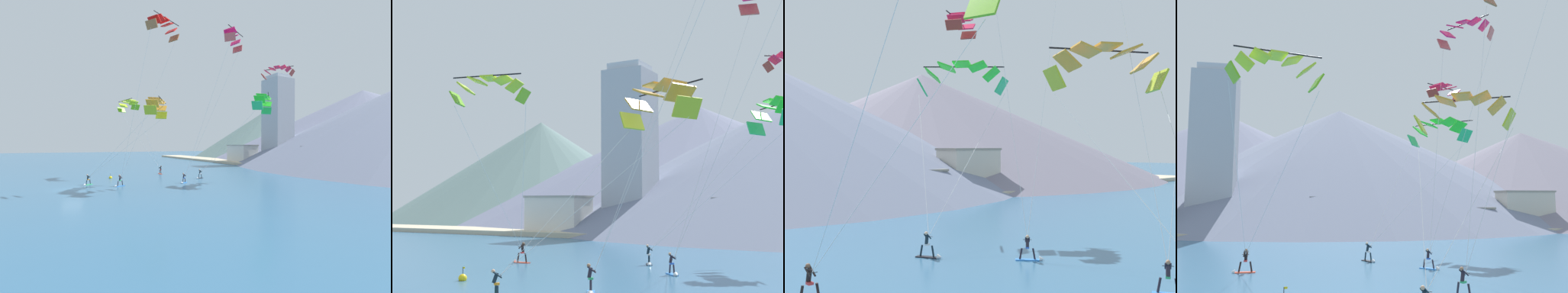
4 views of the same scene
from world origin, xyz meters
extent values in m
cylinder|color=black|center=(-12.04, 16.86, 0.44)|extent=(0.25, 0.13, 0.75)
cube|color=red|center=(-12.44, 16.87, 0.85)|extent=(0.24, 0.32, 0.12)
cylinder|color=black|center=(-12.44, 16.93, 1.19)|extent=(0.23, 0.37, 0.64)
cylinder|color=black|center=(-12.32, 16.83, 1.37)|extent=(0.09, 0.54, 0.41)
cylinder|color=black|center=(-12.56, 16.84, 1.37)|extent=(0.09, 0.54, 0.41)
cylinder|color=black|center=(-12.44, 16.65, 1.34)|extent=(0.52, 0.04, 0.03)
sphere|color=brown|center=(-12.43, 17.04, 1.60)|extent=(0.23, 0.23, 0.23)
cube|color=black|center=(-2.52, 20.82, 0.04)|extent=(1.01, 1.49, 0.07)
cylinder|color=#14232D|center=(-2.69, 21.18, 0.42)|extent=(0.21, 0.27, 0.72)
cylinder|color=#14232D|center=(-2.35, 20.46, 0.42)|extent=(0.21, 0.27, 0.72)
cube|color=white|center=(-2.52, 20.82, 0.82)|extent=(0.37, 0.34, 0.12)
cylinder|color=#14232D|center=(-2.57, 20.80, 1.14)|extent=(0.38, 0.33, 0.60)
cylinder|color=#14232D|center=(-2.52, 20.95, 1.32)|extent=(0.50, 0.29, 0.39)
cylinder|color=#14232D|center=(-2.43, 20.74, 1.32)|extent=(0.50, 0.29, 0.39)
cylinder|color=black|center=(-2.31, 20.92, 1.29)|extent=(0.25, 0.48, 0.03)
sphere|color=beige|center=(-2.63, 20.77, 1.54)|extent=(0.22, 0.22, 0.22)
cone|color=white|center=(-2.15, 20.03, 0.10)|extent=(0.45, 0.42, 0.36)
cube|color=#337FDB|center=(1.29, 15.88, 0.04)|extent=(1.28, 1.38, 0.07)
cylinder|color=#231E28|center=(1.03, 16.18, 0.41)|extent=(0.23, 0.24, 0.68)
cylinder|color=#231E28|center=(1.55, 15.58, 0.41)|extent=(0.23, 0.24, 0.68)
cube|color=blue|center=(1.29, 15.88, 0.78)|extent=(0.36, 0.35, 0.12)
cylinder|color=#231E28|center=(1.25, 15.84, 1.09)|extent=(0.37, 0.36, 0.57)
cylinder|color=#231E28|center=(1.26, 15.99, 1.25)|extent=(0.42, 0.38, 0.37)
cylinder|color=#231E28|center=(1.40, 15.83, 1.25)|extent=(0.42, 0.38, 0.37)
cylinder|color=black|center=(1.46, 16.03, 1.23)|extent=(0.37, 0.41, 0.03)
sphere|color=tan|center=(1.19, 15.79, 1.46)|extent=(0.21, 0.21, 0.21)
cone|color=white|center=(1.86, 15.22, 0.10)|extent=(0.47, 0.46, 0.36)
cylinder|color=#231E28|center=(-0.13, 6.61, 0.43)|extent=(0.22, 0.27, 0.72)
cube|color=#33B266|center=(0.06, 6.25, 0.82)|extent=(0.37, 0.34, 0.12)
cylinder|color=#231E28|center=(0.01, 6.23, 1.15)|extent=(0.38, 0.34, 0.60)
cylinder|color=#231E28|center=(0.05, 6.38, 1.32)|extent=(0.50, 0.31, 0.40)
cylinder|color=#231E28|center=(0.16, 6.18, 1.32)|extent=(0.50, 0.31, 0.40)
cylinder|color=black|center=(0.26, 6.36, 1.29)|extent=(0.27, 0.48, 0.03)
sphere|color=#9E7051|center=(-0.05, 6.20, 1.54)|extent=(0.22, 0.22, 0.22)
cube|color=#A9BD21|center=(-0.23, 12.67, 10.65)|extent=(1.44, 1.86, 1.27)
cube|color=gold|center=(0.45, 12.31, 11.65)|extent=(1.75, 2.04, 1.05)
cube|color=gold|center=(1.36, 11.76, 12.30)|extent=(1.96, 2.14, 0.70)
cube|color=gold|center=(2.40, 11.09, 12.53)|extent=(2.04, 2.15, 0.25)
cube|color=gold|center=(3.41, 10.39, 12.30)|extent=(2.03, 2.10, 0.70)
cube|color=gold|center=(4.28, 9.76, 11.65)|extent=(1.89, 1.96, 1.05)
cube|color=#A9BD21|center=(4.87, 9.27, 10.65)|extent=(1.62, 1.75, 1.27)
cylinder|color=black|center=(2.83, 11.73, 12.47)|extent=(5.50, 3.17, 0.10)
cylinder|color=silver|center=(-1.89, 7.59, 5.65)|extent=(2.92, 10.37, 8.86)
cube|color=#66B319|center=(-7.92, 10.54, 12.79)|extent=(1.00, 1.64, 1.01)
cylinder|color=silver|center=(-10.06, 13.62, 6.83)|extent=(4.78, 6.10, 11.00)
cylinder|color=silver|center=(-12.80, 12.84, 6.83)|extent=(0.74, 7.66, 11.00)
cube|color=#24BB62|center=(4.44, 29.98, 11.87)|extent=(1.64, 1.76, 1.40)
cube|color=#29E129|center=(5.08, 29.39, 12.89)|extent=(1.89, 1.99, 1.20)
cube|color=#29E129|center=(5.85, 28.52, 13.55)|extent=(2.06, 2.10, 0.84)
cube|color=#29E129|center=(6.65, 27.47, 13.79)|extent=(2.14, 2.08, 0.38)
cube|color=#29E129|center=(7.39, 26.38, 13.55)|extent=(2.13, 1.97, 0.84)
cube|color=#29E129|center=(7.98, 25.39, 12.89)|extent=(2.06, 1.74, 1.20)
cube|color=#24BB62|center=(8.35, 24.60, 11.87)|extent=(1.88, 1.40, 1.40)
cylinder|color=black|center=(7.24, 27.90, 13.67)|extent=(4.93, 4.88, 0.10)
cylinder|color=silver|center=(0.94, 25.53, 6.27)|extent=(6.55, 9.25, 9.99)
cylinder|color=silver|center=(3.05, 22.62, 6.27)|extent=(10.77, 3.43, 9.99)
cylinder|color=silver|center=(3.54, 19.60, 10.78)|extent=(4.19, 7.19, 19.12)
cylinder|color=silver|center=(5.26, 17.65, 10.78)|extent=(7.64, 3.29, 19.12)
cylinder|color=silver|center=(2.74, 9.51, 10.75)|extent=(4.99, 6.34, 18.92)
cube|color=maroon|center=(6.10, 27.91, 17.06)|extent=(1.22, 1.50, 0.82)
cube|color=#EE1B4C|center=(6.61, 28.21, 17.70)|extent=(1.38, 1.59, 0.65)
cube|color=#EE1B4C|center=(7.26, 28.59, 18.10)|extent=(1.47, 1.65, 0.41)
cube|color=#EE1B4C|center=(8.00, 29.02, 18.24)|extent=(1.48, 1.65, 0.13)
cube|color=#EE1B4C|center=(8.73, 29.45, 18.10)|extent=(1.46, 1.65, 0.41)
cube|color=#EE1B4C|center=(9.39, 29.83, 17.70)|extent=(1.37, 1.60, 0.65)
cube|color=maroon|center=(9.90, 30.12, 17.06)|extent=(1.21, 1.51, 0.82)
cylinder|color=black|center=(7.68, 29.56, 18.24)|extent=(3.98, 2.42, 0.10)
cube|color=beige|center=(20.93, 52.07, 1.85)|extent=(5.66, 6.75, 3.70)
cube|color=gray|center=(20.93, 52.07, 3.85)|extent=(5.89, 7.02, 0.30)
cube|color=beige|center=(31.35, 52.58, 3.23)|extent=(8.98, 4.37, 6.47)
cube|color=gray|center=(31.35, 52.58, 6.62)|extent=(9.34, 4.54, 0.30)
cone|color=slate|center=(55.00, 93.40, 11.90)|extent=(108.42, 108.42, 23.80)
camera|label=1|loc=(38.57, -1.43, 5.92)|focal=24.00mm
camera|label=2|loc=(15.15, -21.11, 5.13)|focal=50.00mm
camera|label=3|loc=(-24.04, -5.57, 6.89)|focal=50.00mm
camera|label=4|loc=(-9.75, -16.99, 5.40)|focal=40.00mm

